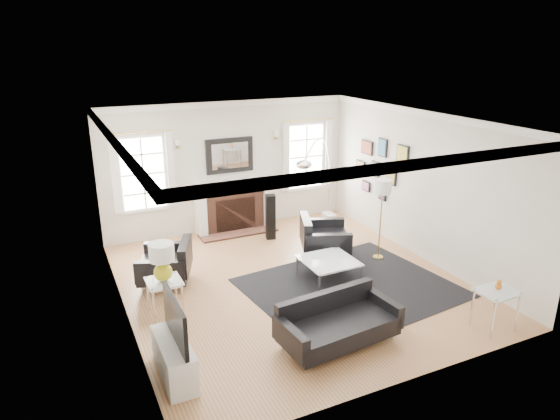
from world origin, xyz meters
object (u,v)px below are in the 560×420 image
fireplace (234,207)px  armchair_left (168,265)px  sofa (336,323)px  armchair_right (322,239)px  gourd_lamp (162,260)px  arc_floor_lamp (318,181)px  coffee_table (329,262)px

fireplace → armchair_left: 2.74m
sofa → armchair_right: (1.27, 2.62, 0.07)m
gourd_lamp → arc_floor_lamp: arc_floor_lamp is taller
armchair_left → armchair_right: armchair_right is taller
sofa → coffee_table: bearing=62.7°
armchair_left → arc_floor_lamp: 3.73m
armchair_left → coffee_table: 2.76m
sofa → arc_floor_lamp: (1.82, 3.79, 0.87)m
armchair_left → gourd_lamp: bearing=-105.8°
sofa → coffee_table: 1.89m
armchair_left → coffee_table: armchair_left is taller
arc_floor_lamp → gourd_lamp: bearing=-151.8°
coffee_table → gourd_lamp: gourd_lamp is taller
sofa → coffee_table: sofa is taller
coffee_table → armchair_right: bearing=66.6°
coffee_table → arc_floor_lamp: bearing=65.7°
armchair_right → coffee_table: (-0.41, -0.94, -0.01)m
fireplace → arc_floor_lamp: (1.57, -0.92, 0.62)m
fireplace → armchair_right: fireplace is taller
armchair_left → arc_floor_lamp: (3.49, 1.03, 0.81)m
sofa → armchair_left: size_ratio=1.49×
armchair_left → arc_floor_lamp: arc_floor_lamp is taller
armchair_left → armchair_right: size_ratio=0.95×
fireplace → gourd_lamp: size_ratio=2.83×
armchair_left → gourd_lamp: 1.17m
arc_floor_lamp → armchair_left: bearing=-163.6°
armchair_right → coffee_table: 1.03m
armchair_right → coffee_table: size_ratio=1.38×
gourd_lamp → arc_floor_lamp: 4.28m
sofa → gourd_lamp: gourd_lamp is taller
coffee_table → gourd_lamp: 2.87m
gourd_lamp → armchair_right: bearing=14.8°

